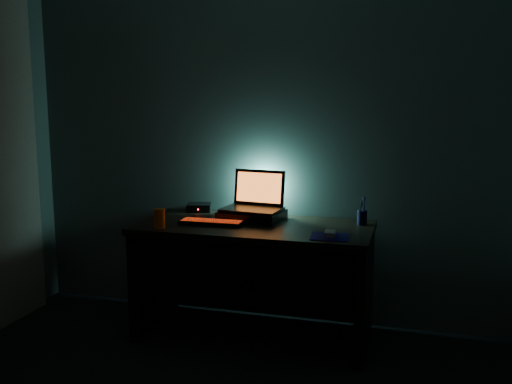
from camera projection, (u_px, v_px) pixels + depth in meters
room at (128, 184)px, 2.02m from camera, size 3.50×4.00×2.50m
desk at (256, 261)px, 3.73m from camera, size 1.50×0.70×0.75m
curtain at (2, 158)px, 3.84m from camera, size 0.06×0.65×2.30m
riser at (252, 215)px, 3.78m from camera, size 0.43×0.34×0.06m
laptop at (255, 201)px, 3.81m from camera, size 0.41×0.32×0.26m
keyboard at (212, 222)px, 3.65m from camera, size 0.41×0.14×0.03m
mousepad at (330, 237)px, 3.31m from camera, size 0.23×0.22×0.00m
mouse at (330, 234)px, 3.31m from camera, size 0.07×0.11×0.03m
pen_cup at (362, 218)px, 3.63m from camera, size 0.08×0.08×0.09m
juice_glass at (159, 218)px, 3.54m from camera, size 0.08×0.08×0.12m
router at (199, 208)px, 4.05m from camera, size 0.19×0.17×0.06m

